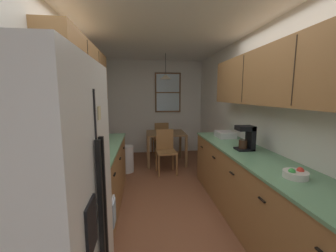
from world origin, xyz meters
TOP-DOWN VIEW (x-y plane):
  - ground_plane at (0.00, 1.00)m, footprint 12.00×12.00m
  - wall_left at (-1.35, 1.00)m, footprint 0.10×9.00m
  - wall_right at (1.35, 1.00)m, footprint 0.10×9.00m
  - wall_back at (0.00, 3.65)m, footprint 4.40×0.10m
  - ceiling_slab at (0.00, 1.00)m, footprint 4.40×9.00m
  - refrigerator at (-0.94, -1.25)m, footprint 0.75×0.81m
  - stove_range at (-0.99, -0.50)m, footprint 0.66×0.64m
  - microwave_over_range at (-1.11, -0.50)m, footprint 0.39×0.59m
  - counter_left at (-1.00, 0.77)m, footprint 0.64×1.91m
  - upper_cabinets_left at (-1.14, 0.72)m, footprint 0.33×1.99m
  - counter_right at (1.00, 0.01)m, footprint 0.64×3.24m
  - upper_cabinets_right at (1.14, -0.04)m, footprint 0.33×2.92m
  - dining_table at (0.18, 2.61)m, footprint 0.90×0.82m
  - dining_chair_near at (0.11, 2.00)m, footprint 0.43×0.43m
  - dining_chair_far at (0.12, 3.23)m, footprint 0.45×0.45m
  - pendant_light at (0.18, 2.61)m, footprint 0.26×0.26m
  - back_window at (0.35, 3.58)m, footprint 0.71×0.05m
  - trash_bin at (-0.70, 2.09)m, footprint 0.28×0.28m
  - storage_canister at (-1.00, 0.12)m, footprint 0.10×0.10m
  - dish_towel at (-0.64, -0.34)m, footprint 0.02×0.16m
  - coffee_maker at (1.01, 0.30)m, footprint 0.22×0.18m
  - fruit_bowl at (0.97, -0.65)m, footprint 0.21×0.21m
  - dish_rack at (1.04, 1.13)m, footprint 0.28×0.34m

SIDE VIEW (x-z plane):
  - ground_plane at x=0.00m, z-range 0.00..0.00m
  - trash_bin at x=-0.70m, z-range 0.00..0.56m
  - counter_right at x=1.00m, z-range 0.00..0.90m
  - counter_left at x=-1.00m, z-range 0.00..0.90m
  - stove_range at x=-0.99m, z-range -0.08..1.02m
  - dish_towel at x=-0.64m, z-range 0.38..0.62m
  - dining_chair_near at x=0.11m, z-range 0.05..0.95m
  - dining_chair_far at x=0.12m, z-range 0.05..0.95m
  - dining_table at x=0.18m, z-range 0.25..0.99m
  - refrigerator at x=-0.94m, z-range 0.00..1.79m
  - fruit_bowl at x=0.97m, z-range 0.89..0.98m
  - dish_rack at x=1.04m, z-range 0.90..1.00m
  - storage_canister at x=-1.00m, z-range 0.90..1.07m
  - coffee_maker at x=1.01m, z-range 0.91..1.23m
  - wall_left at x=-1.35m, z-range 0.00..2.55m
  - wall_right at x=1.35m, z-range 0.00..2.55m
  - wall_back at x=0.00m, z-range 0.00..2.55m
  - back_window at x=0.35m, z-range 1.14..2.22m
  - microwave_over_range at x=-1.11m, z-range 1.52..1.88m
  - upper_cabinets_right at x=1.14m, z-range 1.50..2.16m
  - upper_cabinets_left at x=-1.14m, z-range 1.54..2.29m
  - pendant_light at x=0.18m, z-range 1.74..2.32m
  - ceiling_slab at x=0.00m, z-range 2.55..2.63m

